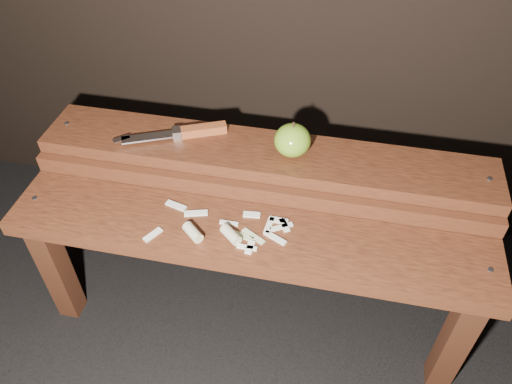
% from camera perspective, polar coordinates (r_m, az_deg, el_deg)
% --- Properties ---
extents(ground, '(60.00, 60.00, 0.00)m').
position_cam_1_polar(ground, '(1.57, -0.46, -13.50)').
color(ground, black).
extents(bench_front_tier, '(1.20, 0.20, 0.42)m').
position_cam_1_polar(bench_front_tier, '(1.25, -1.15, -6.99)').
color(bench_front_tier, '#381A0E').
rests_on(bench_front_tier, ground).
extents(bench_rear_tier, '(1.20, 0.21, 0.50)m').
position_cam_1_polar(bench_rear_tier, '(1.36, 0.92, 1.92)').
color(bench_rear_tier, '#381A0E').
rests_on(bench_rear_tier, ground).
extents(apple, '(0.09, 0.09, 0.10)m').
position_cam_1_polar(apple, '(1.27, 4.19, 5.92)').
color(apple, olive).
rests_on(apple, bench_rear_tier).
extents(knife, '(0.29, 0.14, 0.03)m').
position_cam_1_polar(knife, '(1.36, -7.63, 6.84)').
color(knife, brown).
rests_on(knife, bench_rear_tier).
extents(apple_scraps, '(0.34, 0.15, 0.03)m').
position_cam_1_polar(apple_scraps, '(1.20, -3.67, -4.40)').
color(apple_scraps, beige).
rests_on(apple_scraps, bench_front_tier).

